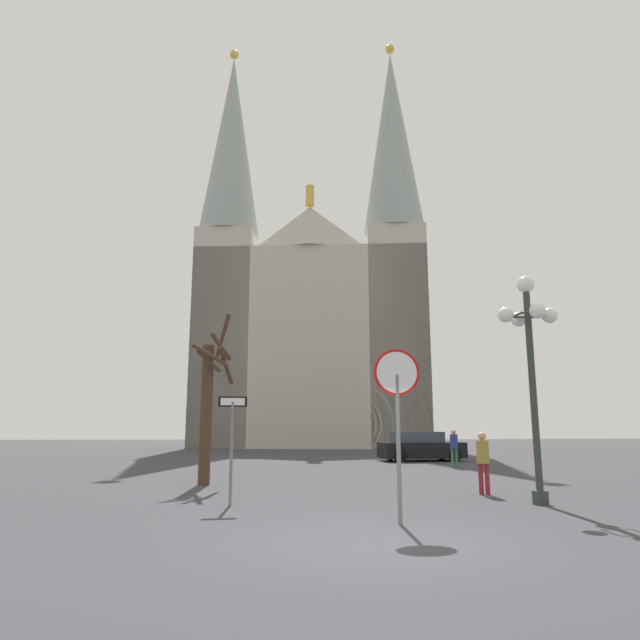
% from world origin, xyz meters
% --- Properties ---
extents(ground_plane, '(120.00, 120.00, 0.00)m').
position_xyz_m(ground_plane, '(0.00, 0.00, 0.00)').
color(ground_plane, '#38383D').
extents(cathedral, '(19.42, 13.36, 34.42)m').
position_xyz_m(cathedral, '(0.70, 37.27, 10.99)').
color(cathedral, '#BCB5A5').
rests_on(cathedral, ground).
extents(stop_sign, '(0.89, 0.10, 3.19)m').
position_xyz_m(stop_sign, '(0.65, 1.59, 2.28)').
color(stop_sign, slate).
rests_on(stop_sign, ground).
extents(one_way_arrow_sign, '(0.65, 0.10, 2.41)m').
position_xyz_m(one_way_arrow_sign, '(-2.66, 4.16, 1.52)').
color(one_way_arrow_sign, slate).
rests_on(one_way_arrow_sign, ground).
extents(street_lamp, '(1.46, 1.46, 5.34)m').
position_xyz_m(street_lamp, '(4.34, 3.97, 3.59)').
color(street_lamp, '#2D3833').
rests_on(street_lamp, ground).
extents(bare_tree, '(1.20, 1.45, 5.24)m').
position_xyz_m(bare_tree, '(-3.82, 8.57, 2.40)').
color(bare_tree, '#473323').
rests_on(bare_tree, ground).
extents(parked_car_near_black, '(4.28, 2.31, 1.42)m').
position_xyz_m(parked_car_near_black, '(5.25, 19.19, 0.67)').
color(parked_car_near_black, black).
rests_on(parked_car_near_black, ground).
extents(pedestrian_walking, '(0.32, 0.32, 1.59)m').
position_xyz_m(pedestrian_walking, '(3.69, 5.76, 0.95)').
color(pedestrian_walking, maroon).
rests_on(pedestrian_walking, ground).
extents(pedestrian_standing, '(0.32, 0.32, 1.58)m').
position_xyz_m(pedestrian_standing, '(5.57, 14.56, 0.95)').
color(pedestrian_standing, '#33663F').
rests_on(pedestrian_standing, ground).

